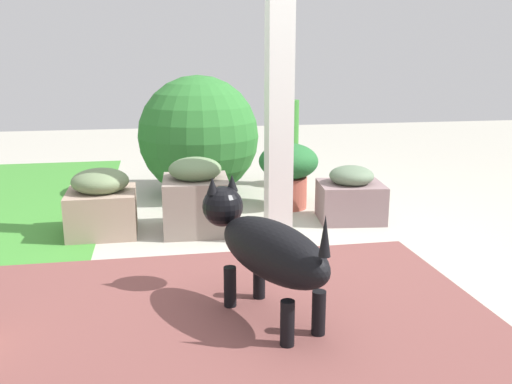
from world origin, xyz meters
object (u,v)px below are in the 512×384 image
object	(u,v)px
stone_planter_mid	(196,197)
dog	(264,245)
stone_planter_nearest	(351,196)
terracotta_pot_broad	(288,169)
porch_pillar	(279,78)
stone_planter_far	(102,203)
round_shrub	(199,136)
terracotta_pot_tall	(289,155)

from	to	relation	value
stone_planter_mid	dog	world-z (taller)	dog
stone_planter_nearest	terracotta_pot_broad	xyz separation A→B (m)	(0.40, 0.35, 0.12)
stone_planter_nearest	dog	bearing A→B (deg)	146.90
porch_pillar	stone_planter_mid	bearing A→B (deg)	59.78
stone_planter_far	round_shrub	distance (m)	1.21
stone_planter_mid	terracotta_pot_tall	bearing A→B (deg)	-37.57
stone_planter_mid	terracotta_pot_tall	distance (m)	1.51
stone_planter_far	round_shrub	world-z (taller)	round_shrub
porch_pillar	terracotta_pot_broad	size ratio (longest dim) A/B	4.05
terracotta_pot_tall	stone_planter_nearest	bearing A→B (deg)	-171.96
stone_planter_nearest	round_shrub	world-z (taller)	round_shrub
stone_planter_far	terracotta_pot_broad	world-z (taller)	terracotta_pot_broad
round_shrub	terracotta_pot_broad	xyz separation A→B (m)	(-0.54, -0.63, -0.19)
round_shrub	porch_pillar	bearing A→B (deg)	-163.20
porch_pillar	stone_planter_far	world-z (taller)	porch_pillar
terracotta_pot_broad	terracotta_pot_tall	bearing A→B (deg)	-14.26
porch_pillar	terracotta_pot_tall	size ratio (longest dim) A/B	2.65
dog	terracotta_pot_tall	bearing A→B (deg)	-16.08
terracotta_pot_broad	round_shrub	bearing A→B (deg)	49.28
stone_planter_far	terracotta_pot_broad	distance (m)	1.40
porch_pillar	stone_planter_far	bearing A→B (deg)	72.94
terracotta_pot_tall	dog	size ratio (longest dim) A/B	0.91
stone_planter_mid	dog	size ratio (longest dim) A/B	0.60
stone_planter_nearest	dog	distance (m)	1.63
round_shrub	dog	xyz separation A→B (m)	(-2.30, -0.09, -0.15)
stone_planter_nearest	dog	world-z (taller)	dog
stone_planter_mid	stone_planter_far	xyz separation A→B (m)	(0.05, 0.60, -0.03)
stone_planter_far	dog	xyz separation A→B (m)	(-1.36, -0.80, 0.14)
round_shrub	terracotta_pot_tall	bearing A→B (deg)	-75.79
porch_pillar	terracotta_pot_broad	distance (m)	1.05
terracotta_pot_broad	dog	distance (m)	1.84
round_shrub	stone_planter_nearest	bearing A→B (deg)	-133.95
dog	stone_planter_far	bearing A→B (deg)	30.43
round_shrub	terracotta_pot_broad	world-z (taller)	round_shrub
terracotta_pot_broad	dog	xyz separation A→B (m)	(-1.76, 0.53, 0.04)
stone_planter_nearest	terracotta_pot_broad	size ratio (longest dim) A/B	0.97
porch_pillar	dog	xyz separation A→B (m)	(-1.03, 0.29, -0.66)
stone_planter_nearest	round_shrub	xyz separation A→B (m)	(0.94, 0.98, 0.31)
porch_pillar	stone_planter_far	xyz separation A→B (m)	(0.34, 1.09, -0.80)
stone_planter_mid	stone_planter_nearest	bearing A→B (deg)	-87.57
stone_planter_far	terracotta_pot_tall	xyz separation A→B (m)	(1.15, -1.53, 0.07)
dog	stone_planter_nearest	bearing A→B (deg)	-33.10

